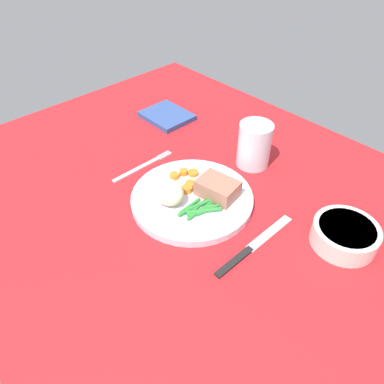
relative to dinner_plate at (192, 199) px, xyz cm
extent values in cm
cube|color=red|center=(1.69, 1.21, -1.80)|extent=(120.00, 90.00, 2.00)
cylinder|color=white|center=(0.00, 0.00, 0.00)|extent=(25.29, 25.29, 1.60)
cube|color=#A86B56|center=(3.41, 3.98, 2.59)|extent=(8.94, 7.10, 3.57)
ellipsoid|color=beige|center=(-2.28, -4.55, 3.15)|extent=(7.42, 5.89, 4.69)
cylinder|color=orange|center=(-4.98, 5.03, 1.20)|extent=(2.34, 2.34, 0.80)
cylinder|color=orange|center=(-1.76, 0.25, 1.39)|extent=(2.23, 2.23, 1.18)
cylinder|color=orange|center=(-2.35, 1.72, 1.37)|extent=(2.24, 2.24, 1.14)
cylinder|color=orange|center=(-6.48, 3.56, 1.36)|extent=(1.92, 1.92, 1.13)
cylinder|color=orange|center=(-6.89, 0.75, 1.35)|extent=(2.03, 2.03, 1.10)
cylinder|color=#2D8C38|center=(3.05, -2.78, 1.18)|extent=(1.40, 6.79, 0.75)
cylinder|color=#2D8C38|center=(4.69, -1.99, 1.16)|extent=(1.86, 5.78, 0.73)
cylinder|color=#2D8C38|center=(4.55, -1.33, 1.14)|extent=(1.04, 8.51, 0.67)
cylinder|color=#2D8C38|center=(2.24, -2.71, 1.14)|extent=(1.07, 5.73, 0.67)
cylinder|color=#2D8C38|center=(5.47, -0.81, 1.18)|extent=(1.88, 5.54, 0.75)
cylinder|color=#2D8C38|center=(3.45, -0.69, 1.23)|extent=(2.37, 7.56, 0.86)
cylinder|color=#2D8C38|center=(3.56, -2.10, 1.12)|extent=(1.48, 5.61, 0.64)
cylinder|color=#2D8C38|center=(5.22, -1.66, 1.23)|extent=(4.59, 6.33, 0.87)
cube|color=silver|center=(-16.52, -2.00, -0.60)|extent=(1.00, 13.00, 0.40)
cube|color=silver|center=(-17.12, 6.30, -0.60)|extent=(0.24, 3.60, 0.40)
cube|color=silver|center=(-16.72, 6.30, -0.60)|extent=(0.24, 3.60, 0.40)
cube|color=silver|center=(-16.32, 6.30, -0.60)|extent=(0.24, 3.60, 0.40)
cube|color=silver|center=(-15.92, 6.30, -0.60)|extent=(0.24, 3.60, 0.40)
cube|color=black|center=(16.78, -5.50, -0.60)|extent=(1.30, 9.00, 0.64)
cube|color=silver|center=(16.78, 4.50, -0.60)|extent=(1.70, 12.00, 0.40)
cylinder|color=silver|center=(-0.01, 19.45, 4.41)|extent=(7.61, 7.61, 10.41)
cylinder|color=silver|center=(-0.01, 19.45, 1.31)|extent=(7.00, 7.00, 4.23)
cylinder|color=silver|center=(27.37, 12.54, 1.27)|extent=(11.89, 11.89, 4.14)
cylinder|color=#4C8C42|center=(27.37, 12.54, 2.20)|extent=(10.11, 10.11, 2.28)
cube|color=#334C8C|center=(-29.94, 18.47, -0.11)|extent=(13.06, 10.83, 1.37)
camera|label=1|loc=(41.52, -38.98, 51.54)|focal=34.58mm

